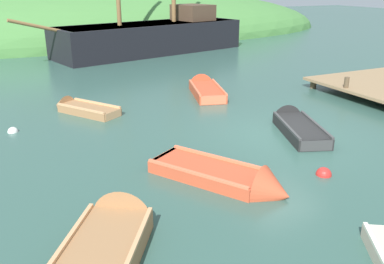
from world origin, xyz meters
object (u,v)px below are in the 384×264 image
at_px(buoy_red, 324,175).
at_px(rowboat_near_dock, 230,180).
at_px(sailing_ship, 153,41).
at_px(rowboat_outer_left, 204,90).
at_px(buoy_white, 13,132).
at_px(rowboat_outer_right, 295,126).
at_px(rowboat_far, 111,240).
at_px(rowboat_center, 80,110).

bearing_deg(buoy_red, rowboat_near_dock, 166.00).
relative_size(sailing_ship, rowboat_outer_left, 4.30).
relative_size(rowboat_near_dock, buoy_white, 10.86).
height_order(sailing_ship, buoy_red, sailing_ship).
bearing_deg(buoy_white, rowboat_outer_right, -24.10).
height_order(rowboat_near_dock, buoy_white, rowboat_near_dock).
distance_m(sailing_ship, rowboat_outer_right, 17.21).
relative_size(rowboat_near_dock, buoy_red, 9.17).
bearing_deg(buoy_red, rowboat_far, -173.67).
bearing_deg(rowboat_near_dock, buoy_white, -175.11).
relative_size(rowboat_near_dock, rowboat_center, 1.23).
distance_m(buoy_red, buoy_white, 9.81).
bearing_deg(sailing_ship, rowboat_center, 44.70).
xyz_separation_m(rowboat_far, rowboat_outer_right, (7.25, 3.70, -0.03)).
distance_m(sailing_ship, rowboat_center, 14.15).
distance_m(rowboat_far, rowboat_outer_left, 11.56).
distance_m(rowboat_near_dock, rowboat_outer_right, 4.65).
distance_m(sailing_ship, rowboat_near_dock, 20.33).
height_order(sailing_ship, rowboat_outer_right, sailing_ship).
bearing_deg(buoy_white, rowboat_outer_left, 12.99).
bearing_deg(buoy_white, sailing_ship, 53.42).
height_order(sailing_ship, rowboat_far, sailing_ship).
height_order(rowboat_outer_left, buoy_red, rowboat_outer_left).
height_order(rowboat_outer_left, rowboat_outer_right, rowboat_outer_left).
distance_m(sailing_ship, rowboat_outer_left, 11.64).
bearing_deg(rowboat_outer_right, rowboat_near_dock, 142.23).
height_order(rowboat_far, rowboat_outer_left, rowboat_far).
relative_size(sailing_ship, rowboat_center, 5.35).
bearing_deg(rowboat_center, rowboat_outer_right, -163.28).
bearing_deg(sailing_ship, rowboat_outer_right, 71.90).
xyz_separation_m(rowboat_far, rowboat_outer_left, (6.77, 9.37, -0.02)).
xyz_separation_m(rowboat_outer_left, rowboat_outer_right, (0.49, -5.67, -0.01)).
bearing_deg(rowboat_outer_right, buoy_red, 173.66).
relative_size(sailing_ship, rowboat_far, 4.69).
distance_m(rowboat_outer_left, rowboat_outer_right, 5.69).
xyz_separation_m(buoy_red, buoy_white, (-7.00, 6.88, 0.00)).
relative_size(rowboat_outer_right, rowboat_center, 1.19).
xyz_separation_m(rowboat_near_dock, buoy_white, (-4.58, 6.28, -0.10)).
bearing_deg(rowboat_far, buoy_red, -51.14).
bearing_deg(rowboat_center, buoy_white, 84.87).
xyz_separation_m(rowboat_near_dock, rowboat_outer_right, (3.95, 2.46, 0.02)).
relative_size(rowboat_near_dock, rowboat_outer_right, 1.04).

